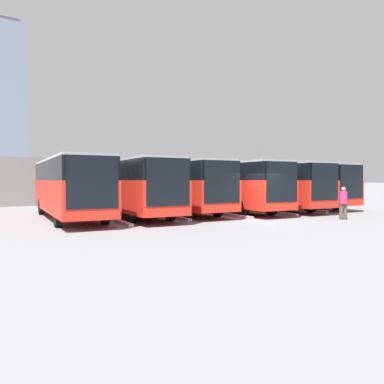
% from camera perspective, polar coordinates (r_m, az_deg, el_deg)
% --- Properties ---
extents(ground_plane, '(600.00, 600.00, 0.00)m').
position_cam_1_polar(ground_plane, '(20.64, 10.18, -4.17)').
color(ground_plane, gray).
extents(bus_0, '(3.39, 11.70, 3.29)m').
position_cam_1_polar(bus_0, '(30.66, 14.82, 1.17)').
color(bus_0, red).
rests_on(bus_0, ground_plane).
extents(curb_divider_0, '(0.79, 6.61, 0.15)m').
position_cam_1_polar(curb_divider_0, '(28.32, 14.96, -2.44)').
color(curb_divider_0, '#B2B2AD').
rests_on(curb_divider_0, ground_plane).
extents(bus_1, '(3.39, 11.70, 3.29)m').
position_cam_1_polar(bus_1, '(27.81, 10.88, 1.14)').
color(bus_1, red).
rests_on(bus_1, ground_plane).
extents(curb_divider_1, '(0.79, 6.61, 0.15)m').
position_cam_1_polar(curb_divider_1, '(25.47, 10.67, -2.88)').
color(curb_divider_1, '#B2B2AD').
rests_on(curb_divider_1, ground_plane).
extents(bus_2, '(3.39, 11.70, 3.29)m').
position_cam_1_polar(bus_2, '(25.66, 5.09, 1.12)').
color(bus_2, red).
rests_on(bus_2, ground_plane).
extents(curb_divider_2, '(0.79, 6.61, 0.15)m').
position_cam_1_polar(curb_divider_2, '(23.35, 4.28, -3.27)').
color(curb_divider_2, '#B2B2AD').
rests_on(curb_divider_2, ground_plane).
extents(bus_3, '(3.39, 11.70, 3.29)m').
position_cam_1_polar(bus_3, '(24.47, -2.57, 1.09)').
color(bus_3, red).
rests_on(bus_3, ground_plane).
extents(curb_divider_3, '(0.79, 6.61, 0.15)m').
position_cam_1_polar(curb_divider_3, '(22.24, -4.23, -3.53)').
color(curb_divider_3, '#B2B2AD').
rests_on(curb_divider_3, ground_plane).
extents(bus_4, '(3.39, 11.70, 3.29)m').
position_cam_1_polar(bus_4, '(22.51, -9.58, 1.01)').
color(bus_4, red).
rests_on(bus_4, ground_plane).
extents(curb_divider_4, '(0.79, 6.61, 0.15)m').
position_cam_1_polar(curb_divider_4, '(20.39, -12.16, -4.05)').
color(curb_divider_4, '#B2B2AD').
rests_on(curb_divider_4, ground_plane).
extents(bus_5, '(3.39, 11.70, 3.29)m').
position_cam_1_polar(bus_5, '(21.63, -18.26, 0.91)').
color(bus_5, red).
rests_on(bus_5, ground_plane).
extents(pedestrian, '(0.56, 0.56, 1.77)m').
position_cam_1_polar(pedestrian, '(21.86, 22.07, -1.44)').
color(pedestrian, brown).
rests_on(pedestrian, ground_plane).
extents(station_building, '(37.57, 15.09, 4.06)m').
position_cam_1_polar(station_building, '(41.81, -13.01, 1.63)').
color(station_building, gray).
rests_on(station_building, ground_plane).
extents(office_tower, '(19.88, 19.88, 81.47)m').
position_cam_1_polar(office_tower, '(214.16, -26.75, 11.82)').
color(office_tower, '#7F8EA3').
rests_on(office_tower, ground_plane).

